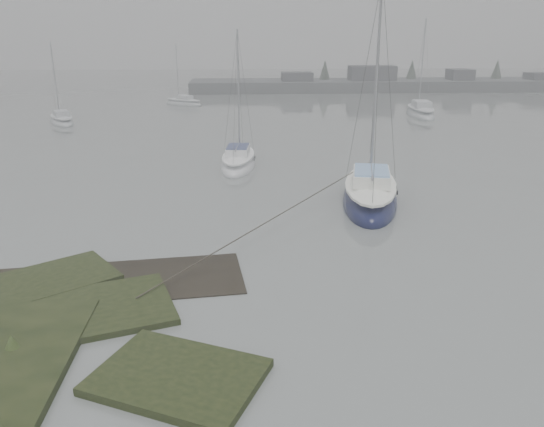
{
  "coord_description": "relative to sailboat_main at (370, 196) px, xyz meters",
  "views": [
    {
      "loc": [
        1.88,
        -10.37,
        7.14
      ],
      "look_at": [
        2.95,
        5.4,
        1.8
      ],
      "focal_mm": 35.0,
      "sensor_mm": 36.0,
      "label": 1
    }
  ],
  "objects": [
    {
      "name": "sailboat_white",
      "position": [
        -5.82,
        7.25,
        -0.07
      ],
      "size": [
        2.48,
        5.86,
        8.03
      ],
      "rotation": [
        0.0,
        0.0,
        -0.11
      ],
      "color": "silver",
      "rests_on": "ground"
    },
    {
      "name": "ground",
      "position": [
        -7.79,
        18.02,
        -0.32
      ],
      "size": [
        160.0,
        160.0,
        0.0
      ],
      "primitive_type": "plane",
      "color": "gray",
      "rests_on": "ground"
    },
    {
      "name": "sailboat_main",
      "position": [
        0.0,
        0.0,
        0.0
      ],
      "size": [
        3.94,
        7.62,
        10.27
      ],
      "rotation": [
        0.0,
        0.0,
        -0.22
      ],
      "color": "#0F1235",
      "rests_on": "ground"
    },
    {
      "name": "sailboat_far_c",
      "position": [
        -11.51,
        35.75,
        -0.11
      ],
      "size": [
        4.78,
        4.11,
        6.75
      ],
      "rotation": [
        0.0,
        0.0,
        0.93
      ],
      "color": "#ACB2B6",
      "rests_on": "ground"
    },
    {
      "name": "sailboat_far_a",
      "position": [
        -20.67,
        23.75,
        -0.1
      ],
      "size": [
        3.81,
        5.3,
        7.2
      ],
      "rotation": [
        0.0,
        0.0,
        0.47
      ],
      "color": "#B0B5BA",
      "rests_on": "ground"
    },
    {
      "name": "far_shoreline",
      "position": [
        19.05,
        49.91,
        0.53
      ],
      "size": [
        60.0,
        8.0,
        4.15
      ],
      "color": "#4C4F51",
      "rests_on": "ground"
    },
    {
      "name": "sailboat_far_b",
      "position": [
        11.15,
        26.07,
        -0.03
      ],
      "size": [
        2.75,
        6.71,
        9.22
      ],
      "rotation": [
        0.0,
        0.0,
        -0.09
      ],
      "color": "silver",
      "rests_on": "ground"
    }
  ]
}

